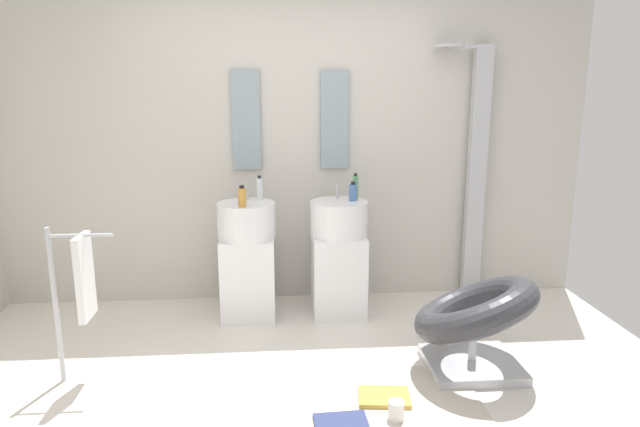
% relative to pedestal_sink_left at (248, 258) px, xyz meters
% --- Properties ---
extents(ground_plane, '(4.80, 3.60, 0.04)m').
position_rel_pedestal_sink_left_xyz_m(ground_plane, '(0.35, -1.21, -0.48)').
color(ground_plane, silver).
extents(rear_partition, '(4.80, 0.10, 2.60)m').
position_rel_pedestal_sink_left_xyz_m(rear_partition, '(0.35, 0.44, 0.84)').
color(rear_partition, beige).
rests_on(rear_partition, ground_plane).
extents(pedestal_sink_left, '(0.43, 0.43, 0.99)m').
position_rel_pedestal_sink_left_xyz_m(pedestal_sink_left, '(0.00, 0.00, 0.00)').
color(pedestal_sink_left, white).
rests_on(pedestal_sink_left, ground_plane).
extents(pedestal_sink_right, '(0.43, 0.43, 0.99)m').
position_rel_pedestal_sink_left_xyz_m(pedestal_sink_right, '(0.69, 0.00, 0.00)').
color(pedestal_sink_right, white).
rests_on(pedestal_sink_right, ground_plane).
extents(vanity_mirror_left, '(0.22, 0.03, 0.76)m').
position_rel_pedestal_sink_left_xyz_m(vanity_mirror_left, '(0.00, 0.37, 1.01)').
color(vanity_mirror_left, '#8C9EA8').
extents(vanity_mirror_right, '(0.22, 0.03, 0.76)m').
position_rel_pedestal_sink_left_xyz_m(vanity_mirror_right, '(0.69, 0.37, 1.01)').
color(vanity_mirror_right, '#8C9EA8').
extents(shower_column, '(0.49, 0.24, 2.05)m').
position_rel_pedestal_sink_left_xyz_m(shower_column, '(1.84, 0.31, 0.62)').
color(shower_column, '#B7BABF').
rests_on(shower_column, ground_plane).
extents(lounge_chair, '(1.09, 1.09, 0.65)m').
position_rel_pedestal_sink_left_xyz_m(lounge_chair, '(1.43, -0.95, -0.11)').
color(lounge_chair, '#B7BABF').
rests_on(lounge_chair, ground_plane).
extents(towel_rack, '(0.37, 0.22, 0.95)m').
position_rel_pedestal_sink_left_xyz_m(towel_rack, '(-0.92, -0.90, 0.17)').
color(towel_rack, '#B7BABF').
rests_on(towel_rack, ground_plane).
extents(area_rug, '(1.08, 0.88, 0.01)m').
position_rel_pedestal_sink_left_xyz_m(area_rug, '(0.81, -1.35, -0.46)').
color(area_rug, beige).
rests_on(area_rug, ground_plane).
extents(magazine_navy, '(0.29, 0.23, 0.02)m').
position_rel_pedestal_sink_left_xyz_m(magazine_navy, '(0.54, -1.51, -0.44)').
color(magazine_navy, navy).
rests_on(magazine_navy, area_rug).
extents(magazine_ochre, '(0.31, 0.24, 0.03)m').
position_rel_pedestal_sink_left_xyz_m(magazine_ochre, '(0.81, -1.27, -0.44)').
color(magazine_ochre, gold).
rests_on(magazine_ochre, area_rug).
extents(coffee_mug, '(0.08, 0.08, 0.10)m').
position_rel_pedestal_sink_left_xyz_m(coffee_mug, '(0.84, -1.46, -0.40)').
color(coffee_mug, white).
rests_on(coffee_mug, area_rug).
extents(soap_bottle_clear, '(0.05, 0.05, 0.19)m').
position_rel_pedestal_sink_left_xyz_m(soap_bottle_clear, '(0.10, 0.10, 0.52)').
color(soap_bottle_clear, silver).
rests_on(soap_bottle_clear, pedestal_sink_left).
extents(soap_bottle_blue, '(0.06, 0.06, 0.14)m').
position_rel_pedestal_sink_left_xyz_m(soap_bottle_blue, '(0.80, 0.01, 0.49)').
color(soap_bottle_blue, '#4C72B7').
rests_on(soap_bottle_blue, pedestal_sink_right).
extents(soap_bottle_amber, '(0.06, 0.06, 0.16)m').
position_rel_pedestal_sink_left_xyz_m(soap_bottle_amber, '(-0.02, -0.14, 0.50)').
color(soap_bottle_amber, '#C68C38').
rests_on(soap_bottle_amber, pedestal_sink_left).
extents(soap_bottle_green, '(0.04, 0.04, 0.20)m').
position_rel_pedestal_sink_left_xyz_m(soap_bottle_green, '(0.82, 0.07, 0.52)').
color(soap_bottle_green, '#59996B').
rests_on(soap_bottle_green, pedestal_sink_right).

